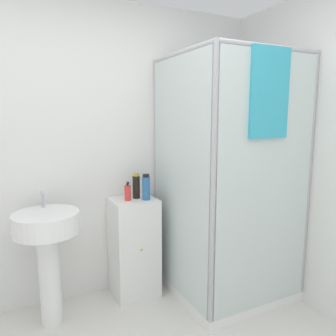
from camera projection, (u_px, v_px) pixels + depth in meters
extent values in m
cube|color=white|center=(73.00, 154.00, 2.71)|extent=(6.40, 0.06, 2.50)
cube|color=white|center=(224.00, 284.00, 2.98)|extent=(0.95, 0.95, 0.09)
cylinder|color=#B2B2B7|center=(236.00, 167.00, 3.43)|extent=(0.04, 0.04, 2.05)
cylinder|color=#B2B2B7|center=(157.00, 174.00, 3.03)|extent=(0.04, 0.04, 2.05)
cylinder|color=#B2B2B7|center=(308.00, 183.00, 2.62)|extent=(0.04, 0.04, 2.05)
cylinder|color=#B2B2B7|center=(213.00, 196.00, 2.22)|extent=(0.04, 0.04, 2.05)
cylinder|color=#B2B2B7|center=(271.00, 47.00, 2.26)|extent=(0.92, 0.04, 0.04)
cylinder|color=#B2B2B7|center=(200.00, 65.00, 3.07)|extent=(0.92, 0.04, 0.04)
cylinder|color=#B2B2B7|center=(181.00, 53.00, 2.46)|extent=(0.04, 0.92, 0.04)
cylinder|color=#B2B2B7|center=(273.00, 61.00, 2.86)|extent=(0.04, 0.92, 0.04)
cube|color=silver|center=(266.00, 186.00, 2.41)|extent=(0.88, 0.01, 1.92)
cube|color=silver|center=(179.00, 180.00, 2.61)|extent=(0.01, 0.88, 1.92)
cylinder|color=#B7BABF|center=(222.00, 186.00, 3.31)|extent=(0.02, 0.02, 1.54)
cylinder|color=#B7BABF|center=(227.00, 106.00, 3.13)|extent=(0.07, 0.07, 0.04)
cube|color=#38ADC6|center=(270.00, 93.00, 2.27)|extent=(0.33, 0.03, 0.62)
cube|color=white|center=(134.00, 247.00, 2.85)|extent=(0.38, 0.34, 0.86)
sphere|color=gold|center=(142.00, 250.00, 2.69)|extent=(0.02, 0.02, 0.02)
cylinder|color=white|center=(50.00, 279.00, 2.44)|extent=(0.15, 0.15, 0.72)
cylinder|color=white|center=(46.00, 223.00, 2.37)|extent=(0.47, 0.47, 0.15)
cylinder|color=#B7BABF|center=(43.00, 199.00, 2.49)|extent=(0.02, 0.02, 0.13)
cube|color=#B7BABF|center=(43.00, 193.00, 2.45)|extent=(0.02, 0.07, 0.02)
cylinder|color=red|center=(128.00, 193.00, 2.73)|extent=(0.05, 0.05, 0.13)
cylinder|color=black|center=(127.00, 184.00, 2.71)|extent=(0.02, 0.02, 0.02)
cube|color=black|center=(128.00, 183.00, 2.70)|extent=(0.01, 0.03, 0.01)
cylinder|color=black|center=(136.00, 187.00, 2.80)|extent=(0.06, 0.06, 0.19)
cylinder|color=gold|center=(136.00, 175.00, 2.78)|extent=(0.05, 0.05, 0.02)
cylinder|color=#2D66A3|center=(146.00, 188.00, 2.75)|extent=(0.07, 0.07, 0.19)
cylinder|color=black|center=(146.00, 176.00, 2.73)|extent=(0.06, 0.06, 0.02)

